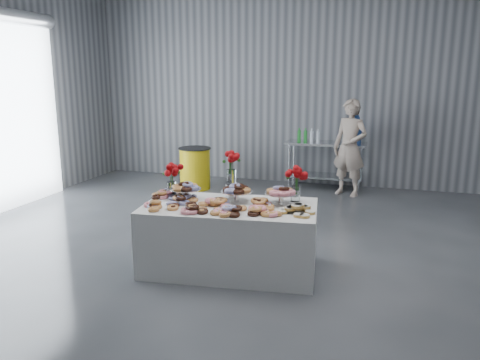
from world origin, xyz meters
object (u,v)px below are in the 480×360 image
(water_jug, at_px, (354,130))
(display_table, at_px, (230,237))
(trash_barrel, at_px, (195,168))
(person, at_px, (350,148))
(prep_table, at_px, (325,157))

(water_jug, bearing_deg, display_table, -104.37)
(display_table, xyz_separation_m, trash_barrel, (-1.83, 3.43, 0.02))
(water_jug, distance_m, trash_barrel, 3.07)
(water_jug, bearing_deg, trash_barrel, -166.12)
(water_jug, height_order, person, person)
(display_table, relative_size, person, 1.09)
(prep_table, height_order, trash_barrel, prep_table)
(display_table, height_order, water_jug, water_jug)
(person, bearing_deg, water_jug, 109.11)
(display_table, bearing_deg, prep_table, 82.28)
(prep_table, bearing_deg, water_jug, -0.00)
(prep_table, height_order, water_jug, water_jug)
(display_table, relative_size, water_jug, 3.43)
(prep_table, distance_m, person, 0.63)
(water_jug, relative_size, person, 0.32)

